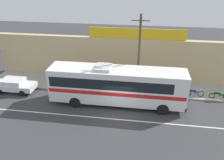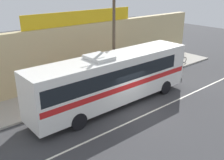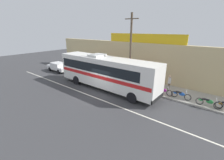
{
  "view_description": "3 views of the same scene",
  "coord_description": "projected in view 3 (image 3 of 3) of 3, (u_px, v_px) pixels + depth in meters",
  "views": [
    {
      "loc": [
        1.84,
        -16.56,
        11.6
      ],
      "look_at": [
        -0.97,
        2.5,
        2.07
      ],
      "focal_mm": 36.41,
      "sensor_mm": 36.0,
      "label": 1
    },
    {
      "loc": [
        -11.13,
        -10.71,
        8.16
      ],
      "look_at": [
        0.08,
        2.46,
        1.49
      ],
      "focal_mm": 41.36,
      "sensor_mm": 36.0,
      "label": 2
    },
    {
      "loc": [
        10.31,
        -10.35,
        6.44
      ],
      "look_at": [
        0.66,
        1.53,
        1.29
      ],
      "focal_mm": 24.32,
      "sensor_mm": 36.0,
      "label": 3
    }
  ],
  "objects": [
    {
      "name": "motorcycle_green",
      "position": [
        208.0,
        102.0,
        12.85
      ],
      "size": [
        1.97,
        0.56,
        0.94
      ],
      "color": "black",
      "rests_on": "sidewalk_slab"
    },
    {
      "name": "motorcycle_red",
      "position": [
        163.0,
        90.0,
        15.28
      ],
      "size": [
        1.93,
        0.56,
        0.94
      ],
      "color": "black",
      "rests_on": "sidewalk_slab"
    },
    {
      "name": "pedestrian_far_left",
      "position": [
        169.0,
        82.0,
        16.02
      ],
      "size": [
        0.3,
        0.48,
        1.73
      ],
      "color": "brown",
      "rests_on": "sidewalk_slab"
    },
    {
      "name": "road_center_stripe",
      "position": [
        92.0,
        96.0,
        15.24
      ],
      "size": [
        30.0,
        0.14,
        0.01
      ],
      "primitive_type": "cube",
      "color": "silver",
      "rests_on": "ground_plane"
    },
    {
      "name": "storefront_facade",
      "position": [
        135.0,
        61.0,
        20.47
      ],
      "size": [
        30.0,
        0.7,
        4.8
      ],
      "primitive_type": "cube",
      "color": "tan",
      "rests_on": "ground_plane"
    },
    {
      "name": "motorcycle_purple",
      "position": [
        181.0,
        94.0,
        14.35
      ],
      "size": [
        1.83,
        0.56,
        0.94
      ],
      "color": "black",
      "rests_on": "sidewalk_slab"
    },
    {
      "name": "ground_plane",
      "position": [
        98.0,
        94.0,
        15.83
      ],
      "size": [
        70.0,
        70.0,
        0.0
      ],
      "primitive_type": "plane",
      "color": "#3A3A3D"
    },
    {
      "name": "utility_pole",
      "position": [
        131.0,
        51.0,
        16.44
      ],
      "size": [
        1.6,
        0.22,
        7.9
      ],
      "color": "brown",
      "rests_on": "sidewalk_slab"
    },
    {
      "name": "pedestrian_by_curb",
      "position": [
        82.0,
        64.0,
        24.32
      ],
      "size": [
        0.3,
        0.48,
        1.67
      ],
      "color": "black",
      "rests_on": "sidewalk_slab"
    },
    {
      "name": "parked_car",
      "position": [
        59.0,
        67.0,
        24.21
      ],
      "size": [
        4.24,
        1.88,
        1.37
      ],
      "color": "silver",
      "rests_on": "ground_plane"
    },
    {
      "name": "pedestrian_near_shop",
      "position": [
        117.0,
        72.0,
        19.76
      ],
      "size": [
        0.3,
        0.48,
        1.63
      ],
      "color": "brown",
      "rests_on": "sidewalk_slab"
    },
    {
      "name": "sidewalk_slab",
      "position": [
        126.0,
        81.0,
        19.63
      ],
      "size": [
        30.0,
        3.6,
        0.14
      ],
      "primitive_type": "cube",
      "color": "#A8A399",
      "rests_on": "ground_plane"
    },
    {
      "name": "intercity_bus",
      "position": [
        105.0,
        71.0,
        16.71
      ],
      "size": [
        12.38,
        2.6,
        3.78
      ],
      "color": "white",
      "rests_on": "ground_plane"
    },
    {
      "name": "storefront_billboard",
      "position": [
        143.0,
        38.0,
        18.94
      ],
      "size": [
        10.37,
        0.12,
        1.1
      ],
      "primitive_type": "cube",
      "color": "gold",
      "rests_on": "storefront_facade"
    }
  ]
}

